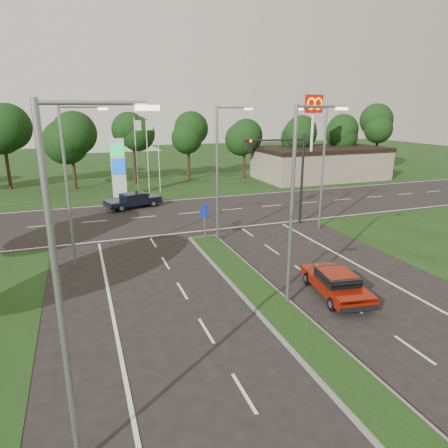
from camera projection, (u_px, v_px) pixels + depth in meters
name	position (u px, v px, depth m)	size (l,w,h in m)	color
ground	(354.00, 388.00, 13.05)	(160.00, 160.00, 0.00)	black
verge_far	(131.00, 168.00, 62.72)	(160.00, 50.00, 0.02)	black
cross_road	(179.00, 214.00, 34.73)	(160.00, 12.00, 0.02)	black
median_kerb	(293.00, 326.00, 16.65)	(2.00, 26.00, 0.12)	slate
commercial_building	(320.00, 163.00, 52.25)	(16.00, 9.00, 4.00)	gray
streetlight_median_near	(296.00, 197.00, 17.40)	(2.53, 0.22, 9.00)	gray
streetlight_median_far	(220.00, 167.00, 26.43)	(2.53, 0.22, 9.00)	gray
streetlight_left_near	(67.00, 281.00, 8.92)	(2.53, 0.22, 9.00)	gray
streetlight_left_far	(70.00, 180.00, 21.56)	(2.53, 0.22, 9.00)	gray
streetlight_right_far	(321.00, 162.00, 29.00)	(2.53, 0.22, 9.00)	gray
traffic_signal	(288.00, 166.00, 30.39)	(5.10, 0.42, 7.00)	black
median_signs	(204.00, 216.00, 27.39)	(1.16, 1.76, 2.38)	gray
gas_pylon	(120.00, 166.00, 40.77)	(5.80, 1.26, 8.00)	silver
mcdonalds_sign	(313.00, 117.00, 45.65)	(2.20, 0.47, 10.40)	silver
treeline_far	(145.00, 127.00, 47.26)	(6.00, 6.00, 9.90)	black
red_sedan	(336.00, 283.00, 19.38)	(2.56, 4.76, 1.24)	maroon
navy_sedan	(133.00, 200.00, 36.86)	(5.30, 3.37, 1.35)	black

